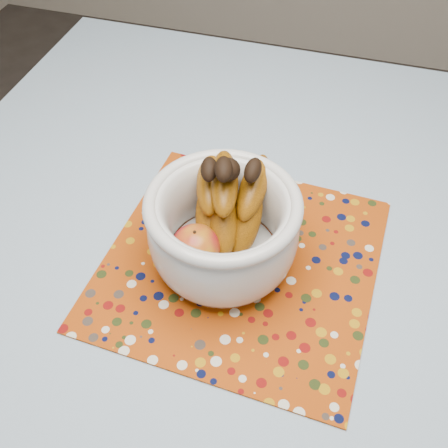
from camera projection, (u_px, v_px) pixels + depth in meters
The scene contains 4 objects.
table at pixel (248, 269), 1.00m from camera, with size 1.20×1.20×0.75m.
tablecloth at pixel (250, 242), 0.94m from camera, with size 1.32×1.32×0.01m, color #6385A6.
placemat at pixel (240, 262), 0.90m from camera, with size 0.45×0.45×0.00m, color #9A3808.
fruit_bowl at pixel (223, 220), 0.84m from camera, with size 0.25×0.25×0.21m.
Camera 1 is at (0.13, -0.59, 1.48)m, focal length 42.00 mm.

